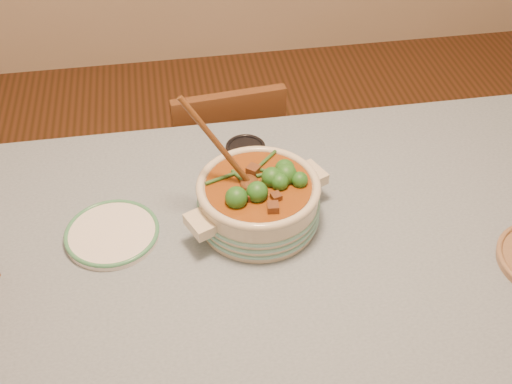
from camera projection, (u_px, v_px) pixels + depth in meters
The scene contains 5 objects.
dining_table at pixel (303, 269), 1.63m from camera, with size 1.68×1.08×0.76m.
stew_casserole at pixel (258, 198), 1.58m from camera, with size 0.39×0.39×0.36m.
white_plate at pixel (112, 233), 1.58m from camera, with size 0.28×0.28×0.02m.
condiment_bowl at pixel (246, 153), 1.79m from camera, with size 0.13×0.13×0.06m.
chair_far at pixel (225, 161), 2.30m from camera, with size 0.40×0.40×0.79m.
Camera 1 is at (-0.30, -1.05, 1.90)m, focal length 45.00 mm.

